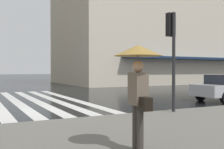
# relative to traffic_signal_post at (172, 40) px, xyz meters

# --- Properties ---
(ground_plane) EXTENTS (220.00, 220.00, 0.00)m
(ground_plane) POSITION_rel_traffic_signal_post_xyz_m (3.30, 4.03, -2.75)
(ground_plane) COLOR black
(zebra_crossing) EXTENTS (13.00, 5.50, 0.01)m
(zebra_crossing) POSITION_rel_traffic_signal_post_xyz_m (7.30, 3.98, -2.74)
(zebra_crossing) COLOR silver
(zebra_crossing) RESTS_ON ground_plane
(haussmann_block_corner) EXTENTS (15.27, 23.07, 22.62)m
(haussmann_block_corner) POSITION_rel_traffic_signal_post_xyz_m (22.83, -14.72, 8.32)
(haussmann_block_corner) COLOR beige
(haussmann_block_corner) RESTS_ON ground_plane
(traffic_signal_post) EXTENTS (0.44, 0.30, 3.61)m
(traffic_signal_post) POSITION_rel_traffic_signal_post_xyz_m (0.00, 0.00, 0.00)
(traffic_signal_post) COLOR #232326
(traffic_signal_post) RESTS_ON sidewalk_pavement
(pedestrian_approaching_kerb) EXTENTS (0.91, 0.91, 1.98)m
(pedestrian_approaching_kerb) POSITION_rel_traffic_signal_post_xyz_m (-3.64, 3.77, -1.07)
(pedestrian_approaching_kerb) COLOR #6B5B4C
(pedestrian_approaching_kerb) RESTS_ON sidewalk_pavement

